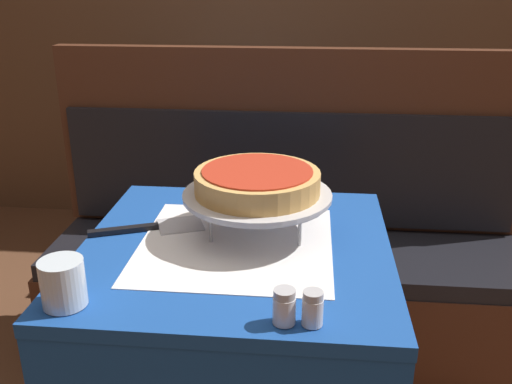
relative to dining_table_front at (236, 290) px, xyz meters
name	(u,v)px	position (x,y,z in m)	size (l,w,h in m)	color
dining_table_front	(236,290)	(0.00, 0.00, 0.00)	(0.71, 0.71, 0.78)	#194799
dining_table_rear	(236,133)	(-0.19, 1.43, -0.01)	(0.66, 0.66, 0.77)	#194799
booth_bench	(285,271)	(0.09, 0.69, -0.33)	(1.70, 0.47, 1.11)	#4C2819
back_wall_panel	(283,4)	(0.00, 1.94, 0.55)	(6.00, 0.04, 2.40)	brown
pizza_pan_stand	(257,197)	(0.04, 0.07, 0.22)	(0.35, 0.35, 0.10)	#ADADB2
deep_dish_pizza	(257,181)	(0.04, 0.07, 0.25)	(0.29, 0.29, 0.06)	tan
pizza_server	(152,227)	(-0.21, 0.06, 0.13)	(0.28, 0.15, 0.01)	#BCBCC1
water_glass_near	(63,283)	(-0.29, -0.28, 0.17)	(0.08, 0.08, 0.09)	silver
salt_shaker	(284,307)	(0.13, -0.30, 0.16)	(0.04, 0.04, 0.07)	silver
pepper_shaker	(313,308)	(0.18, -0.30, 0.16)	(0.04, 0.04, 0.07)	silver
condiment_caddy	(233,97)	(-0.20, 1.43, 0.17)	(0.13, 0.13, 0.18)	black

